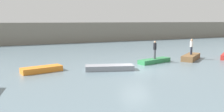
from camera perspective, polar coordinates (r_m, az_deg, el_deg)
name	(u,v)px	position (r m, az deg, el deg)	size (l,w,h in m)	color
ground_plane	(135,69)	(19.46, 5.81, -3.30)	(120.00, 120.00, 0.00)	slate
embankment_wall	(67,33)	(42.73, -11.15, 5.63)	(80.00, 1.20, 3.70)	gray
rowboat_orange	(42,69)	(19.17, -16.96, -3.16)	(3.13, 1.12, 0.43)	orange
rowboat_grey	(109,68)	(19.00, -0.63, -2.89)	(3.94, 1.17, 0.43)	gray
rowboat_green	(154,61)	(22.71, 10.44, -1.16)	(3.66, 0.95, 0.40)	#2D7F47
rowboat_brown	(191,57)	(25.45, 18.90, -0.26)	(3.63, 1.16, 0.55)	brown
person_white_shirt	(191,46)	(25.30, 19.03, 2.40)	(0.32, 0.32, 1.63)	#232838
person_dark_shirt	(155,49)	(22.55, 10.52, 1.75)	(0.32, 0.32, 1.73)	#4C4C56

